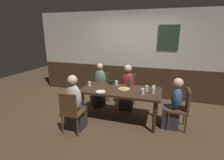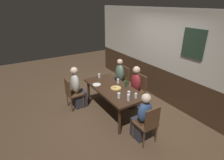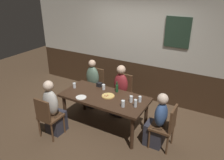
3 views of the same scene
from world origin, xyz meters
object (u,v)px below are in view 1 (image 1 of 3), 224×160
object	(u,v)px
chair_left_near	(71,110)
pint_glass_stout	(147,89)
condiment_caddy	(111,82)
pint_glass_pale	(154,88)
beer_bottle_green	(129,83)
chair_left_far	(102,86)
tumbler_short	(116,83)
pint_glass_amber	(89,84)
beer_glass_half	(143,92)
plate_white_large	(101,92)
person_mid_far	(127,90)
pizza	(124,89)
person_left_near	(75,107)
tumbler_water	(153,91)
dining_table	(121,93)
chair_mid_far	(128,88)
chair_head_east	(182,107)
person_head_east	(173,107)
person_left_far	(100,88)

from	to	relation	value
chair_left_near	pint_glass_stout	bearing A→B (deg)	33.34
chair_left_near	condiment_caddy	world-z (taller)	chair_left_near
pint_glass_pale	beer_bottle_green	world-z (taller)	beer_bottle_green
chair_left_far	tumbler_short	world-z (taller)	chair_left_far
pint_glass_amber	beer_glass_half	distance (m)	1.30
pint_glass_amber	plate_white_large	distance (m)	0.50
chair_left_near	person_mid_far	bearing A→B (deg)	62.56
pint_glass_stout	chair_left_near	bearing A→B (deg)	-146.66
chair_left_near	pizza	world-z (taller)	chair_left_near
person_left_near	tumbler_water	xyz separation A→B (m)	(1.50, 0.61, 0.30)
person_mid_far	tumbler_water	size ratio (longest dim) A/B	7.95
tumbler_water	tumbler_short	xyz separation A→B (m)	(-0.89, 0.32, -0.01)
dining_table	chair_mid_far	distance (m)	0.85
chair_mid_far	beer_bottle_green	xyz separation A→B (m)	(0.13, -0.54, 0.33)
chair_left_near	pint_glass_amber	size ratio (longest dim) A/B	7.76
pizza	pint_glass_amber	world-z (taller)	pint_glass_amber
dining_table	chair_head_east	distance (m)	1.32
dining_table	plate_white_large	xyz separation A→B (m)	(-0.37, -0.29, 0.09)
person_left_near	beer_glass_half	distance (m)	1.42
pizza	chair_mid_far	bearing A→B (deg)	94.87
pizza	plate_white_large	xyz separation A→B (m)	(-0.44, -0.31, -0.01)
chair_left_near	pint_glass_pale	xyz separation A→B (m)	(1.50, 0.98, 0.30)
pint_glass_pale	beer_bottle_green	distance (m)	0.61
dining_table	chair_left_far	xyz separation A→B (m)	(-0.78, 0.84, -0.16)
person_left_near	pint_glass_amber	bearing A→B (deg)	89.09
chair_head_east	person_left_near	size ratio (longest dim) A/B	0.74
person_mid_far	condiment_caddy	xyz separation A→B (m)	(-0.34, -0.34, 0.29)
tumbler_water	beer_bottle_green	world-z (taller)	beer_bottle_green
pint_glass_amber	person_left_near	bearing A→B (deg)	-90.91
chair_mid_far	person_head_east	bearing A→B (deg)	-36.18
person_mid_far	tumbler_short	bearing A→B (deg)	-112.59
dining_table	tumbler_water	size ratio (longest dim) A/B	12.08
person_left_far	chair_head_east	bearing A→B (deg)	-17.87
chair_left_near	person_mid_far	size ratio (longest dim) A/B	0.75
person_left_near	person_mid_far	xyz separation A→B (m)	(0.78, 1.35, -0.00)
person_left_near	beer_glass_half	bearing A→B (deg)	20.73
person_head_east	tumbler_short	distance (m)	1.38
chair_mid_far	pint_glass_amber	xyz separation A→B (m)	(-0.77, -0.83, 0.29)
person_head_east	tumbler_water	distance (m)	0.55
chair_mid_far	pint_glass_pale	world-z (taller)	chair_mid_far
chair_left_near	tumbler_water	xyz separation A→B (m)	(1.50, 0.77, 0.31)
person_mid_far	tumbler_short	distance (m)	0.54
pint_glass_amber	tumbler_water	world-z (taller)	tumbler_water
pint_glass_stout	tumbler_short	bearing A→B (deg)	165.02
pint_glass_stout	beer_glass_half	size ratio (longest dim) A/B	0.99
person_left_far	beer_glass_half	bearing A→B (deg)	-33.43
plate_white_large	condiment_caddy	bearing A→B (deg)	86.34
chair_mid_far	condiment_caddy	world-z (taller)	chair_mid_far
dining_table	pint_glass_stout	xyz separation A→B (m)	(0.57, 0.05, 0.14)
chair_left_near	plate_white_large	distance (m)	0.73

